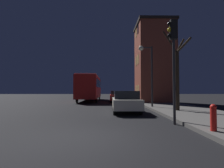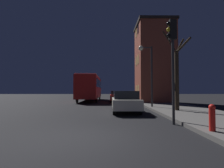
% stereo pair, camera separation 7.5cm
% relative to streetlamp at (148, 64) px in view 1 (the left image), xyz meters
% --- Properties ---
extents(ground_plane, '(120.00, 120.00, 0.00)m').
position_rel_streetlamp_xyz_m(ground_plane, '(-3.96, -8.80, -3.69)').
color(ground_plane, black).
extents(brick_building, '(4.33, 4.86, 9.47)m').
position_rel_streetlamp_xyz_m(brick_building, '(2.23, 6.51, 1.22)').
color(brick_building, brown).
rests_on(brick_building, sidewalk).
extents(streetlamp, '(1.17, 0.40, 5.09)m').
position_rel_streetlamp_xyz_m(streetlamp, '(0.00, 0.00, 0.00)').
color(streetlamp, '#28282B').
rests_on(streetlamp, sidewalk).
extents(traffic_light, '(0.43, 0.24, 4.74)m').
position_rel_streetlamp_xyz_m(traffic_light, '(-0.29, -6.65, -0.31)').
color(traffic_light, '#28282B').
rests_on(traffic_light, ground).
extents(bare_tree, '(1.59, 1.27, 5.43)m').
position_rel_streetlamp_xyz_m(bare_tree, '(1.47, -2.61, -1.14)').
color(bare_tree, '#2D2319').
rests_on(bare_tree, sidewalk).
extents(bus, '(2.56, 10.31, 3.45)m').
position_rel_streetlamp_xyz_m(bus, '(-5.96, 10.19, -1.63)').
color(bus, red).
rests_on(bus, ground).
extents(car_near_lane, '(1.80, 4.16, 1.48)m').
position_rel_streetlamp_xyz_m(car_near_lane, '(-2.05, -2.29, -2.92)').
color(car_near_lane, beige).
rests_on(car_near_lane, ground).
extents(car_mid_lane, '(1.72, 4.58, 1.43)m').
position_rel_streetlamp_xyz_m(car_mid_lane, '(-2.26, 7.64, -2.93)').
color(car_mid_lane, '#B21E19').
rests_on(car_mid_lane, ground).
extents(fire_hydrant, '(0.21, 0.21, 0.91)m').
position_rel_streetlamp_xyz_m(fire_hydrant, '(0.34, -8.58, -3.05)').
color(fire_hydrant, red).
rests_on(fire_hydrant, sidewalk).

